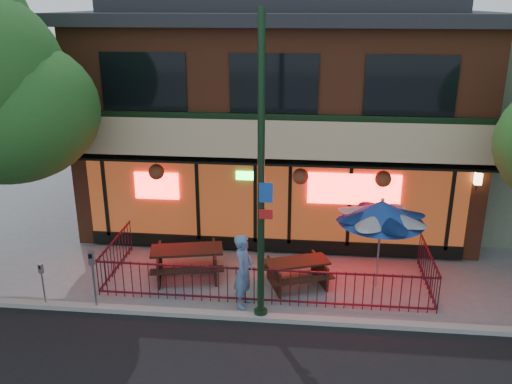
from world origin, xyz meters
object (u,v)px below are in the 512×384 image
at_px(patio_umbrella, 382,212).
at_px(picnic_table_right, 297,269).
at_px(street_light, 261,193).
at_px(parking_meter_near, 93,271).
at_px(picnic_table_left, 187,258).
at_px(parking_meter_far, 42,278).
at_px(pedestrian, 244,271).

bearing_deg(patio_umbrella, picnic_table_right, -176.74).
xyz_separation_m(street_light, picnic_table_right, (0.80, 1.67, -2.69)).
distance_m(picnic_table_right, parking_meter_near, 5.14).
height_order(street_light, picnic_table_right, street_light).
relative_size(picnic_table_left, patio_umbrella, 0.88).
bearing_deg(patio_umbrella, parking_meter_near, -164.84).
bearing_deg(picnic_table_right, parking_meter_near, -160.03).
xyz_separation_m(picnic_table_left, patio_umbrella, (5.05, -0.06, 1.58)).
xyz_separation_m(picnic_table_left, parking_meter_far, (-3.12, -1.92, 0.25)).
height_order(street_light, picnic_table_left, street_light).
distance_m(street_light, patio_umbrella, 3.53).
distance_m(patio_umbrella, parking_meter_far, 8.48).
bearing_deg(picnic_table_left, picnic_table_right, -3.39).
relative_size(parking_meter_near, parking_meter_far, 1.34).
relative_size(patio_umbrella, parking_meter_far, 2.13).
bearing_deg(parking_meter_far, parking_meter_near, -0.00).
height_order(street_light, pedestrian, street_light).
xyz_separation_m(picnic_table_left, pedestrian, (1.72, -1.34, 0.40)).
relative_size(picnic_table_left, parking_meter_far, 1.88).
relative_size(street_light, pedestrian, 3.71).
bearing_deg(picnic_table_right, parking_meter_far, -164.03).
distance_m(picnic_table_right, parking_meter_far, 6.35).
bearing_deg(picnic_table_left, street_light, -40.19).
bearing_deg(pedestrian, parking_meter_far, 106.77).
bearing_deg(picnic_table_right, street_light, -115.57).
bearing_deg(picnic_table_left, pedestrian, -37.96).
bearing_deg(street_light, parking_meter_near, -178.89).
distance_m(picnic_table_right, pedestrian, 1.78).
distance_m(street_light, picnic_table_left, 3.87).
height_order(picnic_table_right, pedestrian, pedestrian).
bearing_deg(parking_meter_near, pedestrian, 9.31).
distance_m(picnic_table_left, picnic_table_right, 2.99).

